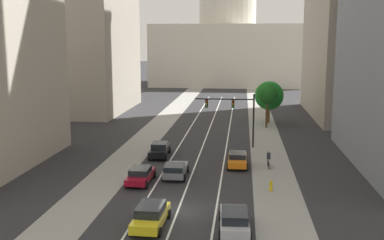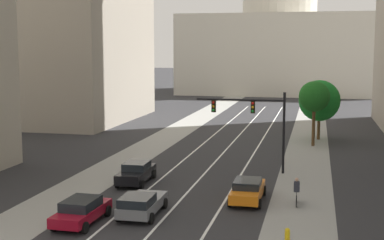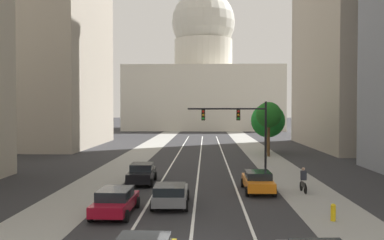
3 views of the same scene
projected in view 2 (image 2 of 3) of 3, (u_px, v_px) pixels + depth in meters
The scene contains 16 objects.
ground_plane at pixel (240, 134), 61.96m from camera, with size 400.00×400.00×0.00m, color #2B2B2D.
sidewalk_left at pixel (164, 139), 58.82m from camera, with size 3.99×130.00×0.01m, color gray.
sidewalk_right at pixel (308, 144), 55.44m from camera, with size 3.99×130.00×0.01m, color gray.
lane_stripe_left at pixel (185, 159), 48.09m from camera, with size 0.16×90.00×0.01m, color white.
lane_stripe_center at pixel (216, 160), 47.47m from camera, with size 0.16×90.00×0.01m, color white.
lane_stripe_right at pixel (249, 162), 46.84m from camera, with size 0.16×90.00×0.01m, color white.
capitol_building at pixel (279, 28), 117.57m from camera, with size 40.91×23.68×38.95m.
car_crimson at pixel (81, 210), 30.34m from camera, with size 2.10×4.54×1.41m.
car_gray at pixel (141, 204), 31.66m from camera, with size 2.16×4.48×1.40m.
car_orange at pixel (248, 190), 34.76m from camera, with size 2.02×4.69×1.42m.
car_black at pixel (136, 172), 39.48m from camera, with size 2.10×4.74×1.52m.
traffic_signal_mast at pixel (256, 116), 42.46m from camera, with size 6.99×0.39×6.34m.
fire_hydrant at pixel (287, 237), 26.94m from camera, with size 0.26×0.35×0.91m.
cyclist at pixel (297, 192), 33.88m from camera, with size 0.37×1.70×1.72m.
street_tree_mid_right at pixel (314, 97), 53.87m from camera, with size 3.05×3.05×6.49m.
street_tree_far_right at pixel (319, 101), 57.81m from camera, with size 4.36×4.36×6.36m.
Camera 2 is at (8.35, -20.90, 9.70)m, focal length 51.11 mm.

